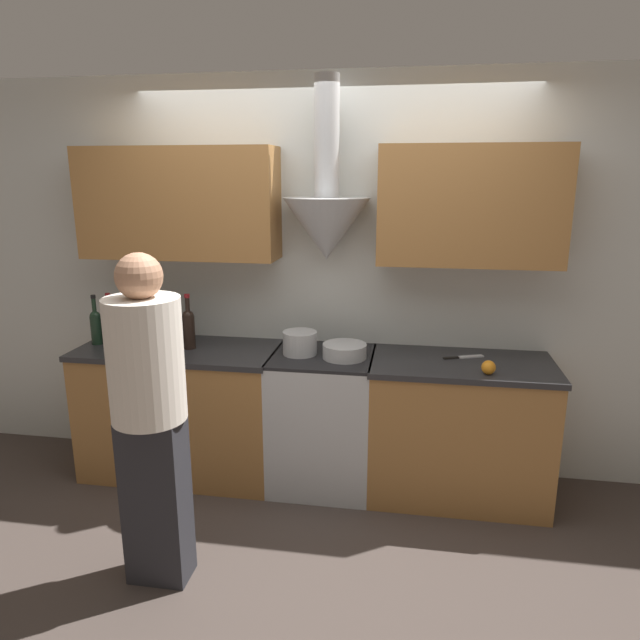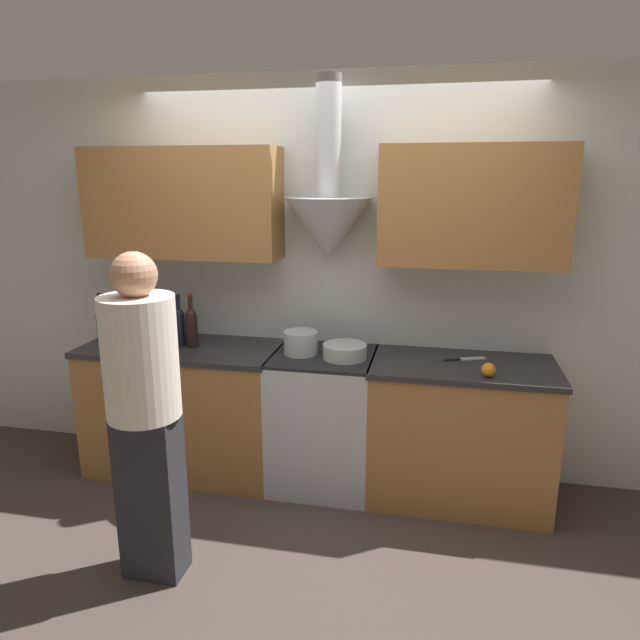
% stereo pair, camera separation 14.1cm
% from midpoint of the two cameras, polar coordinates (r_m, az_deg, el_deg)
% --- Properties ---
extents(ground_plane, '(12.00, 12.00, 0.00)m').
position_cam_midpoint_polar(ground_plane, '(3.68, 0.44, -18.18)').
color(ground_plane, '#423833').
extents(wall_back, '(8.40, 0.54, 2.60)m').
position_cam_midpoint_polar(wall_back, '(3.72, 1.75, 6.34)').
color(wall_back, silver).
rests_on(wall_back, ground_plane).
extents(counter_left, '(1.30, 0.62, 0.88)m').
position_cam_midpoint_polar(counter_left, '(4.01, -12.32, -8.54)').
color(counter_left, '#9E6B38').
rests_on(counter_left, ground_plane).
extents(counter_right, '(1.10, 0.62, 0.88)m').
position_cam_midpoint_polar(counter_right, '(3.70, 14.83, -10.71)').
color(counter_right, '#9E6B38').
rests_on(counter_right, ground_plane).
extents(stove_range, '(0.64, 0.60, 0.88)m').
position_cam_midpoint_polar(stove_range, '(3.74, 1.42, -9.86)').
color(stove_range, '#B7BABC').
rests_on(stove_range, ground_plane).
extents(wine_bottle_0, '(0.07, 0.07, 0.33)m').
position_cam_midpoint_polar(wine_bottle_0, '(4.08, -20.07, -0.25)').
color(wine_bottle_0, black).
rests_on(wine_bottle_0, counter_left).
extents(wine_bottle_1, '(0.07, 0.07, 0.35)m').
position_cam_midpoint_polar(wine_bottle_1, '(4.04, -18.82, -0.18)').
color(wine_bottle_1, black).
rests_on(wine_bottle_1, counter_left).
extents(wine_bottle_2, '(0.08, 0.08, 0.32)m').
position_cam_midpoint_polar(wine_bottle_2, '(4.00, -17.67, -0.32)').
color(wine_bottle_2, black).
rests_on(wine_bottle_2, counter_left).
extents(wine_bottle_3, '(0.07, 0.07, 0.34)m').
position_cam_midpoint_polar(wine_bottle_3, '(3.94, -16.64, -0.29)').
color(wine_bottle_3, black).
rests_on(wine_bottle_3, counter_left).
extents(wine_bottle_4, '(0.07, 0.07, 0.31)m').
position_cam_midpoint_polar(wine_bottle_4, '(3.91, -15.31, -0.60)').
color(wine_bottle_4, black).
rests_on(wine_bottle_4, counter_left).
extents(wine_bottle_5, '(0.08, 0.08, 0.35)m').
position_cam_midpoint_polar(wine_bottle_5, '(3.87, -14.19, -0.46)').
color(wine_bottle_5, black).
rests_on(wine_bottle_5, counter_left).
extents(wine_bottle_6, '(0.08, 0.08, 0.34)m').
position_cam_midpoint_polar(wine_bottle_6, '(3.83, -12.90, -0.47)').
color(wine_bottle_6, black).
rests_on(wine_bottle_6, counter_left).
extents(wine_bottle_7, '(0.08, 0.08, 0.36)m').
position_cam_midpoint_polar(wine_bottle_7, '(3.79, -11.68, -0.54)').
color(wine_bottle_7, black).
rests_on(wine_bottle_7, counter_left).
extents(stock_pot, '(0.21, 0.21, 0.15)m').
position_cam_midpoint_polar(stock_pot, '(3.58, -0.82, -2.28)').
color(stock_pot, '#B7BABC').
rests_on(stock_pot, stove_range).
extents(mixing_bowl, '(0.27, 0.27, 0.09)m').
position_cam_midpoint_polar(mixing_bowl, '(3.51, 3.65, -3.14)').
color(mixing_bowl, '#B7BABC').
rests_on(mixing_bowl, stove_range).
extents(orange_fruit, '(0.08, 0.08, 0.08)m').
position_cam_midpoint_polar(orange_fruit, '(3.35, 17.66, -4.78)').
color(orange_fruit, orange).
rests_on(orange_fruit, counter_right).
extents(chefs_knife, '(0.25, 0.12, 0.01)m').
position_cam_midpoint_polar(chefs_knife, '(3.62, 15.41, -3.79)').
color(chefs_knife, silver).
rests_on(chefs_knife, counter_right).
extents(person_foreground_left, '(0.35, 0.35, 1.65)m').
position_cam_midpoint_polar(person_foreground_left, '(2.85, -15.79, -8.31)').
color(person_foreground_left, '#28282D').
rests_on(person_foreground_left, ground_plane).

